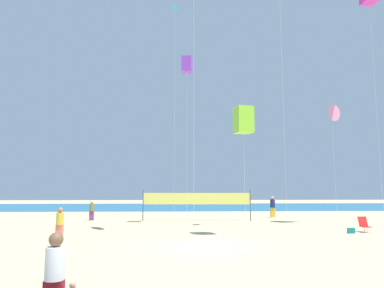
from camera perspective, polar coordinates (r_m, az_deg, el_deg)
ground_plane at (r=16.11m, az=1.64°, el=-16.32°), size 120.00×120.00×0.00m
ocean_band at (r=49.41m, az=-1.13°, el=-10.08°), size 120.00×20.00×0.01m
mother_figure at (r=7.93m, az=-21.32°, el=-18.84°), size 0.39×0.39×1.70m
beachgoer_navy_shirt at (r=32.41m, az=12.90°, el=-9.73°), size 0.42×0.42×1.86m
beachgoer_mustard_shirt at (r=19.53m, az=-20.57°, el=-11.73°), size 0.37×0.37×1.60m
beachgoer_olive_shirt at (r=29.88m, az=-15.88°, el=-10.15°), size 0.37×0.37×1.60m
folding_beach_chair at (r=23.58m, az=26.04°, el=-11.54°), size 0.52×0.65×0.89m
volleyball_net at (r=28.43m, az=0.76°, el=-9.00°), size 8.61×0.51×2.40m
beach_handbag at (r=22.67m, az=24.31°, el=-12.63°), size 0.38×0.19×0.31m
kite_lime_box at (r=19.72m, az=8.31°, el=3.85°), size 1.08×1.08×7.03m
kite_pink_delta at (r=28.36m, az=21.65°, el=4.62°), size 1.30×0.84×8.72m
kite_cyan_diamond at (r=36.39m, az=-2.73°, el=19.39°), size 0.63×0.63×20.11m
kite_violet_box at (r=26.52m, az=-0.81°, el=12.67°), size 0.84×0.84×12.13m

